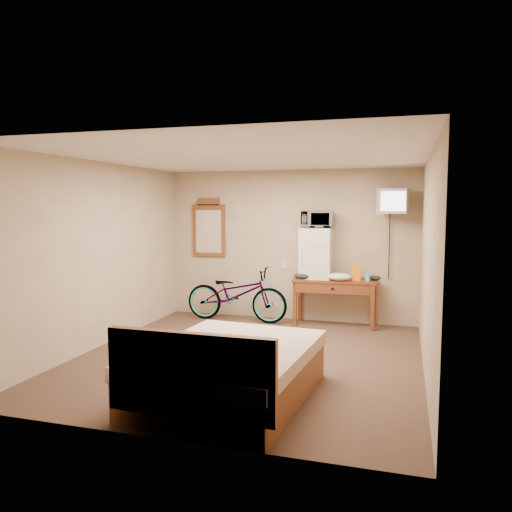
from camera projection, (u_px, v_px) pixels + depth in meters
name	position (u px, v px, depth m)	size (l,w,h in m)	color
room	(248.00, 259.00, 6.15)	(4.60, 4.64, 2.50)	#412E20
desk	(335.00, 287.00, 7.90)	(1.32, 0.54, 0.75)	brown
mini_fridge	(316.00, 253.00, 8.00)	(0.50, 0.49, 0.81)	silver
microwave	(317.00, 219.00, 7.94)	(0.50, 0.34, 0.27)	silver
snack_bag	(356.00, 272.00, 7.76)	(0.13, 0.08, 0.27)	orange
blue_cup	(368.00, 277.00, 7.68)	(0.07, 0.07, 0.12)	#46B8F1
cloth_cream	(339.00, 277.00, 7.75)	(0.38, 0.30, 0.12)	beige
cloth_dark_a	(302.00, 276.00, 7.91)	(0.27, 0.20, 0.10)	black
cloth_dark_b	(375.00, 278.00, 7.77)	(0.18, 0.14, 0.08)	black
crt_television	(393.00, 201.00, 7.54)	(0.48, 0.58, 0.38)	black
wall_mirror	(209.00, 228.00, 8.70)	(0.60, 0.04, 1.01)	brown
bicycle	(237.00, 294.00, 8.26)	(0.60, 1.73, 0.91)	black
bed	(227.00, 371.00, 4.87)	(1.63, 2.07, 0.90)	brown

